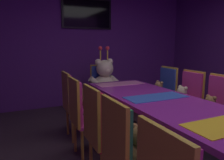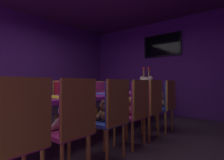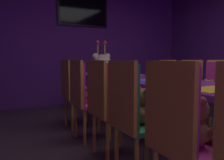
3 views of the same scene
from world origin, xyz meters
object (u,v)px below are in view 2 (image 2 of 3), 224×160
object	(u,v)px
teddy_right_2	(105,112)
chair_right_5	(167,101)
chair_right_3	(136,107)
teddy_right_5	(160,101)
chair_left_3	(64,100)
teddy_right_1	(65,119)
chair_left_4	(84,98)
chair_right_4	(152,103)
king_teddy_bear	(145,91)
teddy_left_1	(11,106)
teddy_left_2	(44,103)
teddy_right_4	(144,103)
wall_tv	(162,45)
teddy_left_4	(89,99)
chair_right_2	(113,111)
teddy_left_5	(107,97)
teddy_left_3	(68,102)
chair_left_5	(102,97)
chair_left_1	(7,105)
teddy_right_0	(12,128)
banquet_table	(82,100)
chair_right_1	(74,119)
throne_chair	(149,96)
teddy_right_3	(128,107)
chair_right_0	(20,129)
chair_left_2	(40,102)

from	to	relation	value
teddy_right_2	chair_right_5	xyz separation A→B (m)	(0.15, 1.63, 0.02)
chair_right_3	teddy_right_5	bearing A→B (deg)	-83.20
chair_left_3	teddy_right_5	world-z (taller)	chair_left_3
teddy_right_1	chair_left_4	bearing A→B (deg)	-46.83
teddy_right_1	chair_right_4	bearing A→B (deg)	-94.55
king_teddy_bear	teddy_right_1	bearing A→B (deg)	13.35
teddy_left_1	teddy_left_2	xyz separation A→B (m)	(0.00, 0.55, -0.00)
teddy_right_4	wall_tv	world-z (taller)	wall_tv
teddy_left_4	teddy_right_1	world-z (taller)	teddy_right_1
teddy_left_4	chair_right_2	bearing A→B (deg)	-34.19
teddy_right_5	teddy_left_5	bearing A→B (deg)	0.02
teddy_left_3	chair_right_3	world-z (taller)	chair_right_3
chair_right_5	teddy_right_2	bearing A→B (deg)	84.80
teddy_left_4	chair_right_3	size ratio (longest dim) A/B	0.30
chair_right_5	teddy_left_3	bearing A→B (deg)	36.45
teddy_right_4	king_teddy_bear	xyz separation A→B (m)	(-0.68, 1.30, 0.15)
teddy_left_2	teddy_right_1	distance (m)	1.51
chair_left_3	teddy_left_1	bearing A→B (deg)	-82.67
teddy_left_3	wall_tv	bearing A→B (deg)	76.43
teddy_right_1	chair_left_5	bearing A→B (deg)	-55.76
teddy_left_4	chair_left_1	bearing A→B (deg)	-94.63
teddy_left_1	teddy_right_0	xyz separation A→B (m)	(1.38, -0.53, -0.01)
chair_right_3	banquet_table	bearing A→B (deg)	19.60
chair_right_2	king_teddy_bear	bearing A→B (deg)	-70.18
chair_right_1	king_teddy_bear	xyz separation A→B (m)	(-0.84, 2.94, 0.14)
chair_right_4	teddy_right_4	world-z (taller)	chair_right_4
chair_left_5	throne_chair	xyz separation A→B (m)	(0.82, 0.88, 0.00)
chair_right_4	teddy_right_3	bearing A→B (deg)	74.80
teddy_right_2	chair_right_4	xyz separation A→B (m)	(0.13, 1.04, 0.02)
teddy_right_2	chair_right_4	distance (m)	1.05
teddy_right_0	teddy_left_3	bearing A→B (deg)	-49.10
chair_left_1	chair_left_3	world-z (taller)	same
chair_left_5	chair_left_1	bearing A→B (deg)	-90.59
teddy_right_4	teddy_right_5	bearing A→B (deg)	-92.30
banquet_table	chair_left_4	bearing A→B (deg)	136.55
chair_left_1	throne_chair	distance (m)	3.19
teddy_right_3	teddy_right_4	distance (m)	0.50
chair_right_0	teddy_right_3	size ratio (longest dim) A/B	3.38
chair_left_3	chair_right_4	distance (m)	1.75
chair_left_5	teddy_right_0	xyz separation A→B (m)	(1.51, -2.73, -0.01)
chair_left_3	chair_left_5	distance (m)	1.14
chair_right_4	teddy_right_4	distance (m)	0.15
chair_left_1	chair_right_5	distance (m)	2.78
chair_left_5	teddy_left_5	xyz separation A→B (m)	(0.14, 0.00, -0.01)
chair_right_1	teddy_left_3	bearing A→B (deg)	-35.48
chair_right_0	teddy_right_1	size ratio (longest dim) A/B	3.31
teddy_right_3	king_teddy_bear	xyz separation A→B (m)	(-0.69, 1.80, 0.16)
chair_left_2	teddy_right_2	xyz separation A→B (m)	(1.54, 0.02, -0.02)
chair_right_3	teddy_left_4	bearing A→B (deg)	-18.27
teddy_right_1	teddy_right_4	size ratio (longest dim) A/B	0.91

